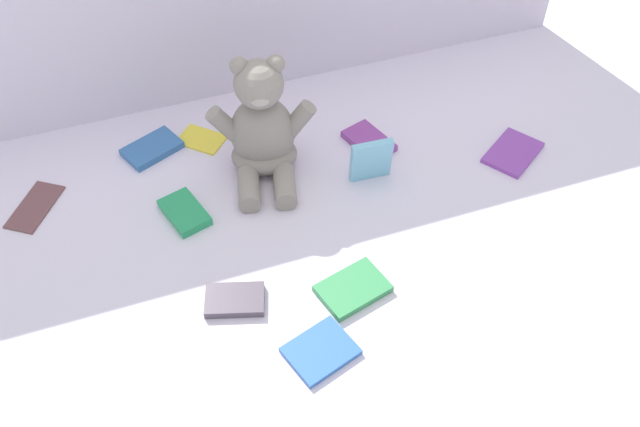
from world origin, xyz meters
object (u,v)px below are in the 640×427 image
at_px(book_case_6, 35,206).
at_px(book_case_8, 353,289).
at_px(book_case_1, 371,160).
at_px(book_case_9, 185,212).
at_px(teddy_bear, 262,131).
at_px(book_case_5, 235,300).
at_px(book_case_0, 201,139).
at_px(book_case_3, 369,141).
at_px(book_case_4, 152,148).
at_px(book_case_7, 513,153).
at_px(book_case_10, 321,351).

height_order(book_case_6, book_case_8, book_case_8).
relative_size(book_case_1, book_case_9, 0.94).
bearing_deg(teddy_bear, book_case_5, -101.83).
bearing_deg(book_case_0, book_case_5, 37.66).
relative_size(teddy_bear, book_case_3, 2.41).
distance_m(book_case_1, book_case_4, 0.50).
relative_size(book_case_1, book_case_3, 0.90).
bearing_deg(book_case_0, book_case_3, 111.79).
bearing_deg(book_case_8, book_case_0, -176.08).
bearing_deg(book_case_9, book_case_4, 80.89).
distance_m(book_case_0, book_case_7, 0.71).
bearing_deg(book_case_5, book_case_3, 146.07).
xyz_separation_m(book_case_8, book_case_10, (-0.10, -0.11, -0.00)).
bearing_deg(book_case_4, book_case_7, 46.37).
distance_m(teddy_bear, book_case_4, 0.28).
bearing_deg(book_case_9, teddy_bear, 6.84).
height_order(book_case_5, book_case_7, book_case_5).
bearing_deg(book_case_3, book_case_0, -39.12).
bearing_deg(book_case_0, book_case_9, 21.62).
bearing_deg(book_case_6, book_case_10, -15.43).
distance_m(book_case_1, book_case_9, 0.41).
bearing_deg(book_case_4, book_case_9, -16.20).
bearing_deg(book_case_5, book_case_8, 94.38).
bearing_deg(book_case_4, book_case_6, -94.51).
height_order(teddy_bear, book_case_8, teddy_bear).
height_order(book_case_5, book_case_10, book_case_5).
bearing_deg(book_case_0, book_case_8, 61.71).
distance_m(book_case_0, book_case_6, 0.39).
xyz_separation_m(book_case_6, book_case_7, (1.03, -0.19, 0.00)).
xyz_separation_m(book_case_9, book_case_10, (0.16, -0.40, -0.00)).
distance_m(teddy_bear, book_case_6, 0.50).
bearing_deg(book_case_6, book_case_3, 30.44).
distance_m(teddy_bear, book_case_10, 0.50).
bearing_deg(book_case_8, book_case_1, 137.07).
bearing_deg(book_case_4, book_case_3, 50.03).
bearing_deg(book_case_3, book_case_7, 136.39).
height_order(book_case_6, book_case_9, book_case_9).
distance_m(book_case_7, book_case_10, 0.67).
relative_size(book_case_0, book_case_1, 0.98).
xyz_separation_m(book_case_3, book_case_8, (-0.18, -0.37, -0.00)).
xyz_separation_m(teddy_bear, book_case_8, (0.06, -0.38, -0.10)).
distance_m(book_case_6, book_case_10, 0.69).
height_order(book_case_1, book_case_5, book_case_1).
height_order(teddy_bear, book_case_0, teddy_bear).
xyz_separation_m(book_case_1, book_case_9, (-0.40, 0.02, -0.04)).
xyz_separation_m(book_case_0, book_case_6, (-0.38, -0.09, -0.00)).
bearing_deg(book_case_5, book_case_0, -168.28).
distance_m(book_case_6, book_case_7, 1.05).
bearing_deg(book_case_4, book_case_5, -14.96).
distance_m(book_case_0, book_case_10, 0.62).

